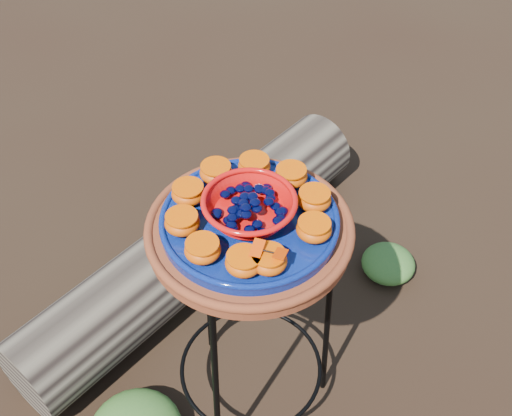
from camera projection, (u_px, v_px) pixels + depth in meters
ground at (251, 393)px, 1.95m from camera, size 60.00×60.00×0.00m
plant_stand at (251, 326)px, 1.70m from camera, size 0.44×0.44×0.70m
terracotta_saucer at (250, 231)px, 1.44m from camera, size 0.46×0.46×0.04m
cobalt_plate at (249, 222)px, 1.42m from camera, size 0.39×0.39×0.03m
red_bowl at (249, 209)px, 1.39m from camera, size 0.20×0.20×0.05m
glass_gems at (249, 195)px, 1.36m from camera, size 0.15×0.15×0.03m
orange_half_0 at (269, 261)px, 1.29m from camera, size 0.08×0.08×0.04m
orange_half_1 at (314, 229)px, 1.35m from camera, size 0.08×0.08×0.04m
orange_half_2 at (314, 199)px, 1.42m from camera, size 0.08×0.08×0.04m
orange_half_3 at (291, 176)px, 1.47m from camera, size 0.08×0.08×0.04m
orange_half_4 at (254, 166)px, 1.50m from camera, size 0.08×0.08×0.04m
orange_half_5 at (216, 172)px, 1.48m from camera, size 0.08×0.08×0.04m
orange_half_6 at (188, 193)px, 1.43m from camera, size 0.08×0.08×0.04m
orange_half_7 at (182, 223)px, 1.37m from camera, size 0.08×0.08×0.04m
orange_half_8 at (203, 250)px, 1.31m from camera, size 0.08×0.08×0.04m
orange_half_9 at (244, 263)px, 1.29m from camera, size 0.08×0.08×0.04m
butterfly at (269, 251)px, 1.27m from camera, size 0.10×0.09×0.02m
driftwood_log at (198, 244)px, 2.20m from camera, size 1.47×0.68×0.27m
foliage_right at (388, 263)px, 2.25m from camera, size 0.19×0.19×0.09m
foliage_back at (145, 284)px, 2.14m from camera, size 0.32×0.32×0.16m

